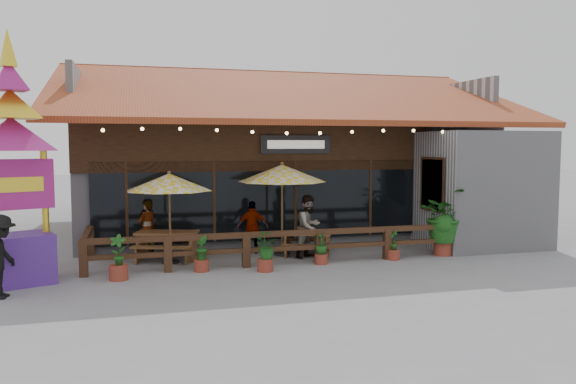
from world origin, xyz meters
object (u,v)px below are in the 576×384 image
object	(u,v)px
tropical_plant	(443,217)
picnic_table_left	(167,241)
umbrella_right	(282,174)
pedestrian	(1,257)
umbrella_left	(169,183)
thai_sign_tower	(11,141)
picnic_table_right	(307,240)

from	to	relation	value
tropical_plant	picnic_table_left	bearing A→B (deg)	169.94
umbrella_right	picnic_table_left	world-z (taller)	umbrella_right
pedestrian	umbrella_left	bearing A→B (deg)	-45.05
thai_sign_tower	pedestrian	xyz separation A→B (m)	(-0.05, -1.20, -2.41)
picnic_table_left	pedestrian	world-z (taller)	pedestrian
thai_sign_tower	tropical_plant	world-z (taller)	thai_sign_tower
picnic_table_right	thai_sign_tower	distance (m)	8.07
umbrella_right	pedestrian	world-z (taller)	umbrella_right
umbrella_right	thai_sign_tower	size ratio (longest dim) A/B	0.51
umbrella_right	thai_sign_tower	world-z (taller)	thai_sign_tower
picnic_table_left	pedestrian	distance (m)	4.69
picnic_table_right	thai_sign_tower	bearing A→B (deg)	-168.89
picnic_table_right	picnic_table_left	bearing A→B (deg)	174.19
umbrella_left	picnic_table_left	bearing A→B (deg)	98.28
picnic_table_left	thai_sign_tower	world-z (taller)	thai_sign_tower
tropical_plant	thai_sign_tower	bearing A→B (deg)	-177.54
picnic_table_left	umbrella_left	bearing A→B (deg)	-81.72
picnic_table_left	tropical_plant	distance (m)	7.89
umbrella_left	picnic_table_right	size ratio (longest dim) A/B	1.77
umbrella_left	pedestrian	world-z (taller)	umbrella_left
pedestrian	picnic_table_right	bearing A→B (deg)	-61.73
picnic_table_left	picnic_table_right	bearing A→B (deg)	-5.81
picnic_table_right	tropical_plant	world-z (taller)	tropical_plant
thai_sign_tower	pedestrian	distance (m)	2.69
picnic_table_left	pedestrian	bearing A→B (deg)	-139.17
picnic_table_left	thai_sign_tower	xyz separation A→B (m)	(-3.49, -1.86, 2.74)
picnic_table_right	pedestrian	world-z (taller)	pedestrian
tropical_plant	umbrella_left	bearing A→B (deg)	172.89
umbrella_right	tropical_plant	distance (m)	4.82
umbrella_left	pedestrian	size ratio (longest dim) A/B	1.74
umbrella_right	pedestrian	size ratio (longest dim) A/B	1.82
pedestrian	picnic_table_left	bearing A→B (deg)	-40.50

